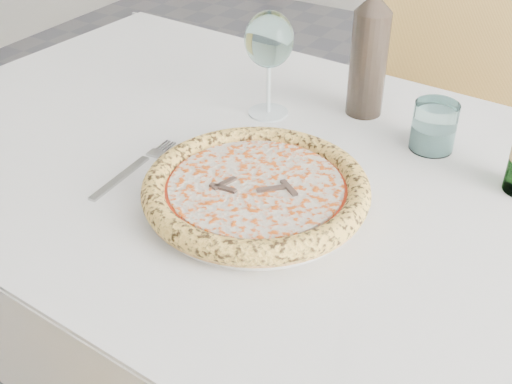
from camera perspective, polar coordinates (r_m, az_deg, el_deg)
dining_table at (r=1.04m, az=2.87°, el=-2.37°), size 1.47×0.93×0.76m
chair_far at (r=1.68m, az=16.86°, el=5.91°), size 0.51×0.52×0.93m
plate at (r=0.91m, az=0.00°, el=-0.58°), size 0.29×0.29×0.02m
pizza at (r=0.90m, az=-0.00°, el=0.34°), size 0.32×0.32×0.03m
fork at (r=1.01m, az=-10.98°, el=1.98°), size 0.02×0.19×0.00m
wine_glass at (r=1.10m, az=1.17°, el=13.18°), size 0.08×0.08×0.19m
tumbler at (r=1.07m, az=15.50°, el=5.37°), size 0.07×0.07×0.08m
wine_bottle at (r=1.13m, az=10.03°, el=12.05°), size 0.06×0.06×0.26m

